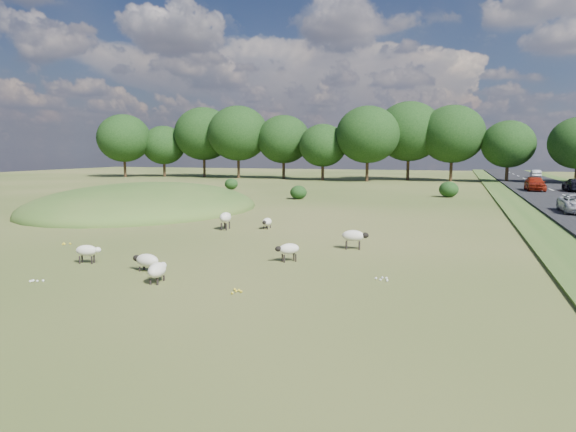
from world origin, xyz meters
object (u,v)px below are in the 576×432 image
object	(u,v)px
sheep_4	(354,236)
sheep_6	(87,251)
sheep_1	(267,222)
car_0	(535,183)
sheep_3	(288,249)
sheep_5	(147,260)
car_5	(535,174)
car_3	(575,185)
sheep_2	(157,270)
sheep_0	(226,217)

from	to	relation	value
sheep_4	sheep_6	world-z (taller)	sheep_4
sheep_1	car_0	xyz separation A→B (m)	(17.91, 32.15, 0.63)
sheep_3	sheep_5	world-z (taller)	sheep_3
sheep_6	car_5	xyz separation A→B (m)	(25.20, 71.78, 0.35)
car_5	sheep_5	bearing A→B (deg)	72.88
sheep_4	car_3	size ratio (longest dim) A/B	0.27
sheep_1	sheep_3	bearing A→B (deg)	23.57
sheep_5	sheep_2	bearing A→B (deg)	142.75
sheep_4	car_0	world-z (taller)	car_0
sheep_1	car_0	bearing A→B (deg)	148.31
sheep_1	sheep_2	size ratio (longest dim) A/B	0.88
car_0	sheep_5	bearing A→B (deg)	-113.11
sheep_6	car_5	world-z (taller)	car_5
sheep_4	car_5	size ratio (longest dim) A/B	0.33
sheep_3	car_3	bearing A→B (deg)	-153.29
sheep_5	sheep_4	bearing A→B (deg)	-126.23
car_0	sheep_0	bearing A→B (deg)	-121.16
sheep_1	sheep_2	bearing A→B (deg)	0.78
sheep_4	car_5	distance (m)	67.54
sheep_5	car_3	size ratio (longest dim) A/B	0.25
sheep_3	car_5	size ratio (longest dim) A/B	0.27
sheep_4	car_5	world-z (taller)	car_5
car_0	car_3	distance (m)	3.81
sheep_0	sheep_2	xyz separation A→B (m)	(2.83, -11.38, -0.25)
sheep_0	car_5	distance (m)	66.51
sheep_0	sheep_1	world-z (taller)	sheep_0
sheep_4	car_5	xyz separation A→B (m)	(15.87, 65.65, 0.26)
sheep_2	sheep_3	distance (m)	5.45
car_0	car_3	world-z (taller)	car_0
sheep_2	car_5	bearing A→B (deg)	-26.32
sheep_5	car_5	distance (m)	75.56
sheep_3	sheep_5	distance (m)	5.43
car_0	car_3	size ratio (longest dim) A/B	0.97
sheep_2	car_5	distance (m)	76.42
sheep_1	sheep_3	xyz separation A→B (m)	(3.87, -7.89, 0.13)
sheep_3	sheep_6	size ratio (longest dim) A/B	0.94
sheep_4	sheep_2	bearing A→B (deg)	-131.44
sheep_0	sheep_4	xyz separation A→B (m)	(7.95, -3.55, -0.07)
sheep_2	car_5	size ratio (longest dim) A/B	0.33
sheep_2	sheep_4	bearing A→B (deg)	-43.55
sheep_1	car_5	world-z (taller)	car_5
sheep_2	sheep_6	size ratio (longest dim) A/B	1.16
sheep_6	sheep_1	bearing A→B (deg)	57.87
sheep_5	sheep_6	size ratio (longest dim) A/B	1.11
sheep_1	car_0	size ratio (longest dim) A/B	0.24
sheep_3	car_3	world-z (taller)	car_3
sheep_5	sheep_6	world-z (taller)	sheep_6
sheep_2	sheep_4	xyz separation A→B (m)	(5.12, 7.83, 0.18)
sheep_1	car_5	bearing A→B (deg)	157.88
sheep_4	sheep_1	bearing A→B (deg)	134.09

